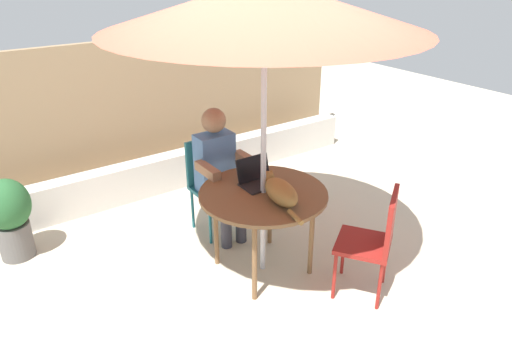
{
  "coord_description": "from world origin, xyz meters",
  "views": [
    {
      "loc": [
        -1.96,
        -2.69,
        2.47
      ],
      "look_at": [
        0.0,
        0.1,
        0.89
      ],
      "focal_mm": 33.17,
      "sensor_mm": 36.0,
      "label": 1
    }
  ],
  "objects_px": {
    "patio_table": "(263,199)",
    "potted_plant_near_fence": "(9,215)",
    "patio_umbrella": "(265,5)",
    "chair_empty": "(376,236)",
    "laptop": "(256,176)",
    "cat": "(279,191)",
    "person_seated": "(219,167)",
    "chair_occupied": "(211,178)"
  },
  "relations": [
    {
      "from": "laptop",
      "to": "potted_plant_near_fence",
      "type": "distance_m",
      "value": 2.16
    },
    {
      "from": "patio_table",
      "to": "chair_empty",
      "type": "height_order",
      "value": "chair_empty"
    },
    {
      "from": "chair_empty",
      "to": "potted_plant_near_fence",
      "type": "bearing_deg",
      "value": 135.42
    },
    {
      "from": "patio_table",
      "to": "chair_occupied",
      "type": "xyz_separation_m",
      "value": [
        0.0,
        0.84,
        -0.15
      ]
    },
    {
      "from": "patio_umbrella",
      "to": "laptop",
      "type": "distance_m",
      "value": 1.36
    },
    {
      "from": "chair_empty",
      "to": "cat",
      "type": "distance_m",
      "value": 0.8
    },
    {
      "from": "chair_empty",
      "to": "cat",
      "type": "bearing_deg",
      "value": 131.12
    },
    {
      "from": "patio_umbrella",
      "to": "laptop",
      "type": "relative_size",
      "value": 7.62
    },
    {
      "from": "cat",
      "to": "laptop",
      "type": "bearing_deg",
      "value": 85.29
    },
    {
      "from": "chair_empty",
      "to": "laptop",
      "type": "xyz_separation_m",
      "value": [
        -0.46,
        0.91,
        0.27
      ]
    },
    {
      "from": "patio_table",
      "to": "chair_occupied",
      "type": "height_order",
      "value": "chair_occupied"
    },
    {
      "from": "patio_table",
      "to": "patio_umbrella",
      "type": "height_order",
      "value": "patio_umbrella"
    },
    {
      "from": "person_seated",
      "to": "potted_plant_near_fence",
      "type": "relative_size",
      "value": 1.65
    },
    {
      "from": "chair_occupied",
      "to": "laptop",
      "type": "distance_m",
      "value": 0.74
    },
    {
      "from": "patio_table",
      "to": "person_seated",
      "type": "height_order",
      "value": "person_seated"
    },
    {
      "from": "chair_empty",
      "to": "person_seated",
      "type": "relative_size",
      "value": 0.72
    },
    {
      "from": "chair_occupied",
      "to": "cat",
      "type": "height_order",
      "value": "cat"
    },
    {
      "from": "patio_table",
      "to": "laptop",
      "type": "height_order",
      "value": "laptop"
    },
    {
      "from": "patio_table",
      "to": "chair_empty",
      "type": "relative_size",
      "value": 1.15
    },
    {
      "from": "person_seated",
      "to": "potted_plant_near_fence",
      "type": "distance_m",
      "value": 1.84
    },
    {
      "from": "chair_empty",
      "to": "patio_umbrella",
      "type": "bearing_deg",
      "value": 124.13
    },
    {
      "from": "patio_table",
      "to": "cat",
      "type": "bearing_deg",
      "value": -84.81
    },
    {
      "from": "chair_occupied",
      "to": "potted_plant_near_fence",
      "type": "relative_size",
      "value": 1.2
    },
    {
      "from": "person_seated",
      "to": "cat",
      "type": "xyz_separation_m",
      "value": [
        0.02,
        -0.87,
        0.12
      ]
    },
    {
      "from": "patio_umbrella",
      "to": "chair_empty",
      "type": "bearing_deg",
      "value": -55.87
    },
    {
      "from": "chair_empty",
      "to": "cat",
      "type": "relative_size",
      "value": 1.4
    },
    {
      "from": "cat",
      "to": "person_seated",
      "type": "bearing_deg",
      "value": 91.12
    },
    {
      "from": "person_seated",
      "to": "potted_plant_near_fence",
      "type": "height_order",
      "value": "person_seated"
    },
    {
      "from": "chair_empty",
      "to": "person_seated",
      "type": "bearing_deg",
      "value": 109.49
    },
    {
      "from": "chair_empty",
      "to": "potted_plant_near_fence",
      "type": "xyz_separation_m",
      "value": [
        -2.18,
        2.15,
        -0.11
      ]
    },
    {
      "from": "person_seated",
      "to": "chair_empty",
      "type": "bearing_deg",
      "value": -70.51
    },
    {
      "from": "patio_umbrella",
      "to": "cat",
      "type": "distance_m",
      "value": 1.34
    },
    {
      "from": "chair_occupied",
      "to": "person_seated",
      "type": "relative_size",
      "value": 0.72
    },
    {
      "from": "patio_table",
      "to": "person_seated",
      "type": "distance_m",
      "value": 0.68
    },
    {
      "from": "patio_table",
      "to": "potted_plant_near_fence",
      "type": "xyz_separation_m",
      "value": [
        -1.68,
        1.4,
        -0.26
      ]
    },
    {
      "from": "chair_empty",
      "to": "cat",
      "type": "height_order",
      "value": "cat"
    },
    {
      "from": "chair_empty",
      "to": "patio_table",
      "type": "bearing_deg",
      "value": 124.13
    },
    {
      "from": "patio_table",
      "to": "laptop",
      "type": "bearing_deg",
      "value": 74.02
    },
    {
      "from": "laptop",
      "to": "potted_plant_near_fence",
      "type": "relative_size",
      "value": 0.41
    },
    {
      "from": "chair_occupied",
      "to": "cat",
      "type": "relative_size",
      "value": 1.4
    },
    {
      "from": "laptop",
      "to": "patio_umbrella",
      "type": "bearing_deg",
      "value": -105.98
    },
    {
      "from": "chair_occupied",
      "to": "potted_plant_near_fence",
      "type": "bearing_deg",
      "value": 161.46
    }
  ]
}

